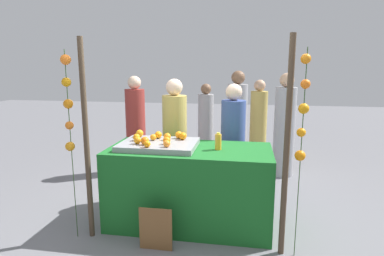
{
  "coord_description": "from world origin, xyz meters",
  "views": [
    {
      "loc": [
        0.61,
        -3.43,
        1.79
      ],
      "look_at": [
        0.0,
        0.15,
        1.09
      ],
      "focal_mm": 30.09,
      "sensor_mm": 36.0,
      "label": 1
    }
  ],
  "objects": [
    {
      "name": "orange_11",
      "position": [
        -0.44,
        0.05,
        0.99
      ],
      "size": [
        0.07,
        0.07,
        0.07
      ],
      "primitive_type": "sphere",
      "color": "orange",
      "rests_on": "orange_tray"
    },
    {
      "name": "orange_8",
      "position": [
        -0.21,
        -0.23,
        0.99
      ],
      "size": [
        0.07,
        0.07,
        0.07
      ],
      "primitive_type": "sphere",
      "color": "orange",
      "rests_on": "orange_tray"
    },
    {
      "name": "orange_1",
      "position": [
        -0.11,
        0.13,
        1.0
      ],
      "size": [
        0.09,
        0.09,
        0.09
      ],
      "primitive_type": "sphere",
      "color": "orange",
      "rests_on": "orange_tray"
    },
    {
      "name": "garland_strand_left",
      "position": [
        -1.13,
        -0.52,
        1.44
      ],
      "size": [
        0.11,
        0.11,
        1.96
      ],
      "color": "#2D4C23",
      "rests_on": "ground_plane"
    },
    {
      "name": "crowd_person_2",
      "position": [
        -1.24,
        1.7,
        0.76
      ],
      "size": [
        0.33,
        0.33,
        1.64
      ],
      "color": "maroon",
      "rests_on": "ground_plane"
    },
    {
      "name": "crowd_person_0",
      "position": [
        1.23,
        1.91,
        0.79
      ],
      "size": [
        0.34,
        0.34,
        1.69
      ],
      "color": "#99999E",
      "rests_on": "ground_plane"
    },
    {
      "name": "orange_tray",
      "position": [
        -0.35,
        -0.02,
        0.92
      ],
      "size": [
        0.85,
        0.63,
        0.06
      ],
      "primitive_type": "cube",
      "color": "gray",
      "rests_on": "stall_counter"
    },
    {
      "name": "vendor_right",
      "position": [
        0.45,
        0.7,
        0.73
      ],
      "size": [
        0.32,
        0.32,
        1.58
      ],
      "color": "#384C8C",
      "rests_on": "ground_plane"
    },
    {
      "name": "orange_6",
      "position": [
        -0.46,
        -0.17,
        1.0
      ],
      "size": [
        0.09,
        0.09,
        0.09
      ],
      "primitive_type": "sphere",
      "color": "orange",
      "rests_on": "orange_tray"
    },
    {
      "name": "orange_2",
      "position": [
        -0.24,
        -0.11,
        1.0
      ],
      "size": [
        0.08,
        0.08,
        0.08
      ],
      "primitive_type": "sphere",
      "color": "orange",
      "rests_on": "orange_tray"
    },
    {
      "name": "chalkboard_sign",
      "position": [
        -0.23,
        -0.61,
        0.21
      ],
      "size": [
        0.33,
        0.03,
        0.45
      ],
      "color": "brown",
      "rests_on": "ground_plane"
    },
    {
      "name": "vendor_left",
      "position": [
        -0.33,
        0.72,
        0.76
      ],
      "size": [
        0.33,
        0.33,
        1.63
      ],
      "color": "tan",
      "rests_on": "ground_plane"
    },
    {
      "name": "orange_3",
      "position": [
        -0.41,
        -0.28,
        0.99
      ],
      "size": [
        0.07,
        0.07,
        0.07
      ],
      "primitive_type": "sphere",
      "color": "orange",
      "rests_on": "orange_tray"
    },
    {
      "name": "crowd_person_3",
      "position": [
        -0.15,
        2.56,
        0.69
      ],
      "size": [
        0.3,
        0.3,
        1.47
      ],
      "color": "#99999E",
      "rests_on": "ground_plane"
    },
    {
      "name": "orange_7",
      "position": [
        -0.65,
        0.2,
        1.0
      ],
      "size": [
        0.09,
        0.09,
        0.09
      ],
      "primitive_type": "sphere",
      "color": "orange",
      "rests_on": "orange_tray"
    },
    {
      "name": "canopy_post_left",
      "position": [
        -0.99,
        -0.47,
        1.04
      ],
      "size": [
        0.06,
        0.06,
        2.08
      ],
      "primitive_type": "cylinder",
      "color": "#473828",
      "rests_on": "ground_plane"
    },
    {
      "name": "orange_9",
      "position": [
        -0.62,
        -0.0,
        0.99
      ],
      "size": [
        0.08,
        0.08,
        0.08
      ],
      "primitive_type": "sphere",
      "color": "orange",
      "rests_on": "orange_tray"
    },
    {
      "name": "juice_bottle",
      "position": [
        0.32,
        -0.01,
        0.98
      ],
      "size": [
        0.07,
        0.07,
        0.19
      ],
      "color": "gold",
      "rests_on": "stall_counter"
    },
    {
      "name": "canopy_post_right",
      "position": [
        0.99,
        -0.47,
        1.04
      ],
      "size": [
        0.06,
        0.06,
        2.08
      ],
      "primitive_type": "cylinder",
      "color": "#473828",
      "rests_on": "ground_plane"
    },
    {
      "name": "garland_strand_right",
      "position": [
        1.11,
        -0.49,
        1.39
      ],
      "size": [
        0.1,
        0.1,
        1.96
      ],
      "color": "#2D4C23",
      "rests_on": "ground_plane"
    },
    {
      "name": "crowd_person_1",
      "position": [
        0.45,
        2.17,
        0.8
      ],
      "size": [
        0.34,
        0.34,
        1.72
      ],
      "color": "#99999E",
      "rests_on": "ground_plane"
    },
    {
      "name": "crowd_person_4",
      "position": [
        0.84,
        2.6,
        0.72
      ],
      "size": [
        0.31,
        0.31,
        1.55
      ],
      "color": "tan",
      "rests_on": "ground_plane"
    },
    {
      "name": "orange_0",
      "position": [
        -0.17,
        0.2,
        1.0
      ],
      "size": [
        0.09,
        0.09,
        0.09
      ],
      "primitive_type": "sphere",
      "color": "orange",
      "rests_on": "orange_tray"
    },
    {
      "name": "orange_4",
      "position": [
        -0.28,
        0.08,
        1.0
      ],
      "size": [
        0.08,
        0.08,
        0.08
      ],
      "primitive_type": "sphere",
      "color": "orange",
      "rests_on": "orange_tray"
    },
    {
      "name": "orange_5",
      "position": [
        -0.41,
        0.16,
        1.0
      ],
      "size": [
        0.09,
        0.09,
        0.09
      ],
      "primitive_type": "sphere",
      "color": "orange",
      "rests_on": "orange_tray"
    },
    {
      "name": "stall_counter",
      "position": [
        0.0,
        0.0,
        0.45
      ],
      "size": [
        1.81,
        0.86,
        0.89
      ],
      "primitive_type": "cube",
      "color": "#196023",
      "rests_on": "ground_plane"
    },
    {
      "name": "orange_10",
      "position": [
        -0.56,
        -0.15,
        0.99
      ],
      "size": [
        0.08,
        0.08,
        0.08
      ],
      "primitive_type": "sphere",
      "color": "orange",
      "rests_on": "orange_tray"
    },
    {
      "name": "ground_plane",
      "position": [
        0.0,
        0.0,
        0.0
      ],
      "size": [
        24.0,
        24.0,
        0.0
      ],
      "primitive_type": "plane",
      "color": "slate"
    }
  ]
}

